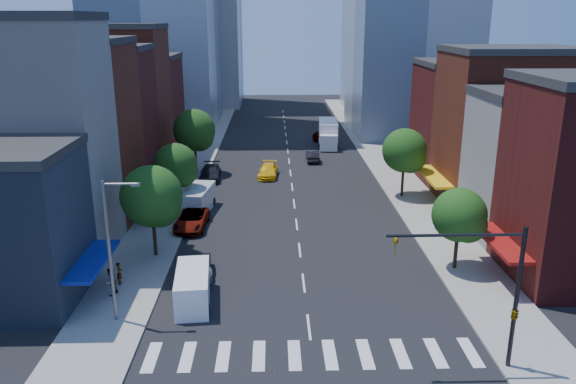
# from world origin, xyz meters

# --- Properties ---
(ground) EXTENTS (220.00, 220.00, 0.00)m
(ground) POSITION_xyz_m (0.00, 0.00, 0.00)
(ground) COLOR black
(ground) RESTS_ON ground
(sidewalk_left) EXTENTS (5.00, 120.00, 0.15)m
(sidewalk_left) POSITION_xyz_m (-12.50, 40.00, 0.07)
(sidewalk_left) COLOR gray
(sidewalk_left) RESTS_ON ground
(sidewalk_right) EXTENTS (5.00, 120.00, 0.15)m
(sidewalk_right) POSITION_xyz_m (12.50, 40.00, 0.07)
(sidewalk_right) COLOR gray
(sidewalk_right) RESTS_ON ground
(crosswalk) EXTENTS (19.00, 3.00, 0.01)m
(crosswalk) POSITION_xyz_m (0.00, -3.00, 0.01)
(crosswalk) COLOR silver
(crosswalk) RESTS_ON ground
(bldg_left_1) EXTENTS (12.00, 8.00, 18.00)m
(bldg_left_1) POSITION_xyz_m (-21.00, 12.00, 9.00)
(bldg_left_1) COLOR beige
(bldg_left_1) RESTS_ON ground
(bldg_left_2) EXTENTS (12.00, 9.00, 16.00)m
(bldg_left_2) POSITION_xyz_m (-21.00, 20.50, 8.00)
(bldg_left_2) COLOR maroon
(bldg_left_2) RESTS_ON ground
(bldg_left_3) EXTENTS (12.00, 8.00, 15.00)m
(bldg_left_3) POSITION_xyz_m (-21.00, 29.00, 7.50)
(bldg_left_3) COLOR #4C1313
(bldg_left_3) RESTS_ON ground
(bldg_left_4) EXTENTS (12.00, 9.00, 17.00)m
(bldg_left_4) POSITION_xyz_m (-21.00, 37.50, 8.50)
(bldg_left_4) COLOR maroon
(bldg_left_4) RESTS_ON ground
(bldg_left_5) EXTENTS (12.00, 10.00, 13.00)m
(bldg_left_5) POSITION_xyz_m (-21.00, 47.00, 6.50)
(bldg_left_5) COLOR #4C1313
(bldg_left_5) RESTS_ON ground
(bldg_right_1) EXTENTS (12.00, 8.00, 12.00)m
(bldg_right_1) POSITION_xyz_m (21.00, 15.00, 6.00)
(bldg_right_1) COLOR beige
(bldg_right_1) RESTS_ON ground
(bldg_right_2) EXTENTS (12.00, 10.00, 15.00)m
(bldg_right_2) POSITION_xyz_m (21.00, 24.00, 7.50)
(bldg_right_2) COLOR maroon
(bldg_right_2) RESTS_ON ground
(bldg_right_3) EXTENTS (12.00, 10.00, 13.00)m
(bldg_right_3) POSITION_xyz_m (21.00, 34.00, 6.50)
(bldg_right_3) COLOR #4C1313
(bldg_right_3) RESTS_ON ground
(traffic_signal) EXTENTS (7.24, 2.24, 8.00)m
(traffic_signal) POSITION_xyz_m (9.94, -4.50, 4.16)
(traffic_signal) COLOR black
(traffic_signal) RESTS_ON sidewalk_right
(streetlight) EXTENTS (2.25, 0.25, 9.00)m
(streetlight) POSITION_xyz_m (-11.81, 1.00, 5.28)
(streetlight) COLOR slate
(streetlight) RESTS_ON sidewalk_left
(tree_left_near) EXTENTS (4.80, 4.80, 7.30)m
(tree_left_near) POSITION_xyz_m (-11.35, 10.92, 4.87)
(tree_left_near) COLOR black
(tree_left_near) RESTS_ON sidewalk_left
(tree_left_mid) EXTENTS (4.20, 4.20, 6.65)m
(tree_left_mid) POSITION_xyz_m (-11.35, 21.92, 4.53)
(tree_left_mid) COLOR black
(tree_left_mid) RESTS_ON sidewalk_left
(tree_left_far) EXTENTS (5.00, 5.00, 7.75)m
(tree_left_far) POSITION_xyz_m (-11.35, 35.92, 5.20)
(tree_left_far) COLOR black
(tree_left_far) RESTS_ON sidewalk_left
(tree_right_near) EXTENTS (4.00, 4.00, 6.20)m
(tree_right_near) POSITION_xyz_m (11.65, 7.92, 4.19)
(tree_right_near) COLOR black
(tree_right_near) RESTS_ON sidewalk_right
(tree_right_far) EXTENTS (4.60, 4.60, 7.20)m
(tree_right_far) POSITION_xyz_m (11.65, 25.92, 4.86)
(tree_right_far) COLOR black
(tree_right_far) RESTS_ON sidewalk_right
(parked_car_front) EXTENTS (2.12, 4.26, 1.39)m
(parked_car_front) POSITION_xyz_m (-7.50, 4.97, 0.70)
(parked_car_front) COLOR #ACACB1
(parked_car_front) RESTS_ON ground
(parked_car_second) EXTENTS (1.69, 4.07, 1.31)m
(parked_car_second) POSITION_xyz_m (-7.50, 7.46, 0.65)
(parked_car_second) COLOR black
(parked_car_second) RESTS_ON ground
(parked_car_third) EXTENTS (2.88, 5.77, 1.57)m
(parked_car_third) POSITION_xyz_m (-9.50, 17.31, 0.79)
(parked_car_third) COLOR #999999
(parked_car_third) RESTS_ON ground
(parked_car_rear) EXTENTS (2.42, 5.70, 1.64)m
(parked_car_rear) POSITION_xyz_m (-9.50, 33.31, 0.82)
(parked_car_rear) COLOR black
(parked_car_rear) RESTS_ON ground
(cargo_van_near) EXTENTS (2.61, 5.50, 2.27)m
(cargo_van_near) POSITION_xyz_m (-7.49, 3.17, 1.12)
(cargo_van_near) COLOR white
(cargo_van_near) RESTS_ON ground
(cargo_van_far) EXTENTS (3.01, 5.90, 2.41)m
(cargo_van_far) POSITION_xyz_m (-9.52, 21.83, 1.19)
(cargo_van_far) COLOR silver
(cargo_van_far) RESTS_ON ground
(taxi) EXTENTS (2.51, 5.31, 1.50)m
(taxi) POSITION_xyz_m (-2.71, 34.35, 0.75)
(taxi) COLOR yellow
(taxi) RESTS_ON ground
(traffic_car_oncoming) EXTENTS (1.64, 4.53, 1.49)m
(traffic_car_oncoming) POSITION_xyz_m (3.09, 41.88, 0.74)
(traffic_car_oncoming) COLOR black
(traffic_car_oncoming) RESTS_ON ground
(traffic_car_far) EXTENTS (1.67, 4.07, 1.38)m
(traffic_car_far) POSITION_xyz_m (4.95, 55.44, 0.69)
(traffic_car_far) COLOR #999999
(traffic_car_far) RESTS_ON ground
(box_truck) EXTENTS (3.29, 9.11, 3.60)m
(box_truck) POSITION_xyz_m (6.08, 51.55, 1.70)
(box_truck) COLOR white
(box_truck) RESTS_ON ground
(pedestrian_near) EXTENTS (0.45, 0.63, 1.61)m
(pedestrian_near) POSITION_xyz_m (-13.00, 5.96, 0.96)
(pedestrian_near) COLOR #999999
(pedestrian_near) RESTS_ON sidewalk_left
(pedestrian_far) EXTENTS (1.03, 1.16, 1.97)m
(pedestrian_far) POSITION_xyz_m (-13.14, 4.27, 1.13)
(pedestrian_far) COLOR #999999
(pedestrian_far) RESTS_ON sidewalk_left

